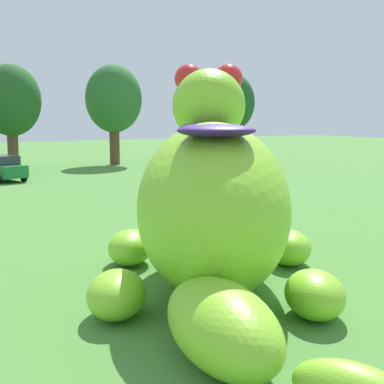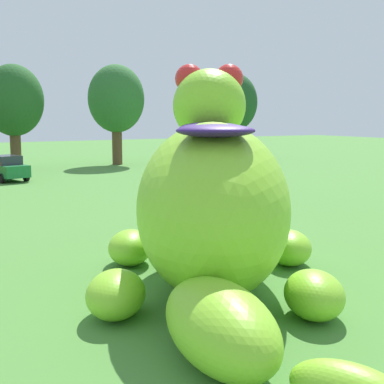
% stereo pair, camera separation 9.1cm
% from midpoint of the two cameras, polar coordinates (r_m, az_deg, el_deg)
% --- Properties ---
extents(ground_plane, '(160.00, 160.00, 0.00)m').
position_cam_midpoint_polar(ground_plane, '(14.96, 2.76, -8.68)').
color(ground_plane, '#4C8438').
extents(giant_inflatable_creature, '(7.99, 11.58, 5.94)m').
position_cam_midpoint_polar(giant_inflatable_creature, '(13.21, 2.11, -1.26)').
color(giant_inflatable_creature, '#8CD12D').
rests_on(giant_inflatable_creature, ground).
extents(car_green, '(2.59, 4.37, 1.72)m').
position_cam_midpoint_polar(car_green, '(37.88, -19.84, 2.44)').
color(car_green, '#1E7238').
rests_on(car_green, ground).
extents(tree_mid_left, '(4.78, 4.78, 8.48)m').
position_cam_midpoint_polar(tree_mid_left, '(45.16, -19.10, 9.29)').
color(tree_mid_left, brown).
rests_on(tree_mid_left, ground).
extents(tree_centre_left, '(5.03, 5.03, 8.92)m').
position_cam_midpoint_polar(tree_centre_left, '(48.17, -8.54, 9.89)').
color(tree_centre_left, brown).
rests_on(tree_centre_left, ground).
extents(tree_centre, '(4.89, 4.89, 8.68)m').
position_cam_midpoint_polar(tree_centre, '(54.07, 4.14, 9.60)').
color(tree_centre, brown).
rests_on(tree_centre, ground).
extents(spectator_mid_field, '(0.38, 0.26, 1.71)m').
position_cam_midpoint_polar(spectator_mid_field, '(23.14, -1.75, -0.48)').
color(spectator_mid_field, '#726656').
rests_on(spectator_mid_field, ground).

